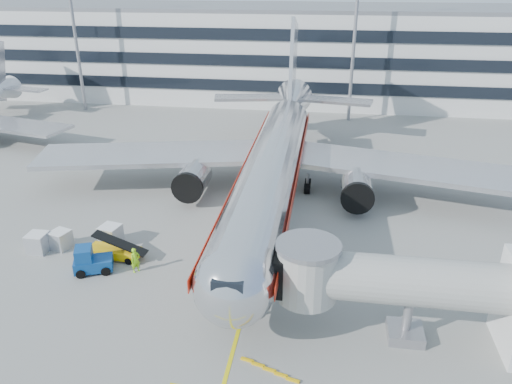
# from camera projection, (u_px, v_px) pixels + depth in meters

# --- Properties ---
(ground) EXTENTS (180.00, 180.00, 0.00)m
(ground) POSITION_uv_depth(u_px,v_px,m) (258.00, 258.00, 40.14)
(ground) COLOR gray
(ground) RESTS_ON ground
(lead_in_line) EXTENTS (0.25, 70.00, 0.01)m
(lead_in_line) POSITION_uv_depth(u_px,v_px,m) (273.00, 205.00, 49.17)
(lead_in_line) COLOR yellow
(lead_in_line) RESTS_ON ground
(main_jet) EXTENTS (50.95, 48.70, 16.06)m
(main_jet) POSITION_uv_depth(u_px,v_px,m) (275.00, 159.00, 49.00)
(main_jet) COLOR silver
(main_jet) RESTS_ON ground
(jet_bridge) EXTENTS (17.80, 4.50, 7.00)m
(jet_bridge) POSITION_uv_depth(u_px,v_px,m) (441.00, 288.00, 29.71)
(jet_bridge) COLOR silver
(jet_bridge) RESTS_ON ground
(terminal) EXTENTS (150.00, 24.25, 15.60)m
(terminal) POSITION_uv_depth(u_px,v_px,m) (304.00, 52.00, 89.30)
(terminal) COLOR silver
(terminal) RESTS_ON ground
(light_mast_west) EXTENTS (2.40, 1.20, 25.45)m
(light_mast_west) POSITION_uv_depth(u_px,v_px,m) (72.00, 15.00, 76.69)
(light_mast_west) COLOR gray
(light_mast_west) RESTS_ON ground
(light_mast_centre) EXTENTS (2.40, 1.20, 25.45)m
(light_mast_centre) POSITION_uv_depth(u_px,v_px,m) (356.00, 19.00, 70.94)
(light_mast_centre) COLOR gray
(light_mast_centre) RESTS_ON ground
(belt_loader) EXTENTS (4.45, 1.88, 2.10)m
(belt_loader) POSITION_uv_depth(u_px,v_px,m) (115.00, 251.00, 40.00)
(belt_loader) COLOR #E8B109
(belt_loader) RESTS_ON ground
(baggage_tug) EXTENTS (3.22, 2.60, 2.12)m
(baggage_tug) POSITION_uv_depth(u_px,v_px,m) (91.00, 261.00, 38.00)
(baggage_tug) COLOR navy
(baggage_tug) RESTS_ON ground
(cargo_container_left) EXTENTS (1.54, 1.54, 1.63)m
(cargo_container_left) POSITION_uv_depth(u_px,v_px,m) (38.00, 243.00, 40.78)
(cargo_container_left) COLOR #BABDC2
(cargo_container_left) RESTS_ON ground
(cargo_container_right) EXTENTS (1.82, 1.82, 1.55)m
(cargo_container_right) POSITION_uv_depth(u_px,v_px,m) (61.00, 240.00, 41.33)
(cargo_container_right) COLOR #BABDC2
(cargo_container_right) RESTS_ON ground
(cargo_container_front) EXTENTS (1.86, 1.86, 1.67)m
(cargo_container_front) POSITION_uv_depth(u_px,v_px,m) (111.00, 235.00, 41.95)
(cargo_container_front) COLOR #BABDC2
(cargo_container_front) RESTS_ON ground
(ramp_worker) EXTENTS (0.85, 0.87, 2.02)m
(ramp_worker) POSITION_uv_depth(u_px,v_px,m) (135.00, 260.00, 37.97)
(ramp_worker) COLOR #89D716
(ramp_worker) RESTS_ON ground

